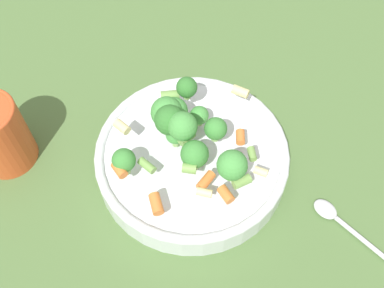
# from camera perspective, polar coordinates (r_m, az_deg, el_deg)

# --- Properties ---
(ground_plane) EXTENTS (3.00, 3.00, 0.00)m
(ground_plane) POSITION_cam_1_polar(r_m,az_deg,el_deg) (0.69, 0.00, -2.87)
(ground_plane) COLOR #4C6B38
(bowl) EXTENTS (0.28, 0.28, 0.05)m
(bowl) POSITION_cam_1_polar(r_m,az_deg,el_deg) (0.66, 0.00, -1.72)
(bowl) COLOR silver
(bowl) RESTS_ON ground_plane
(pasta_salad) EXTENTS (0.19, 0.21, 0.08)m
(pasta_salad) POSITION_cam_1_polar(r_m,az_deg,el_deg) (0.61, -1.13, 1.70)
(pasta_salad) COLOR #8CB766
(pasta_salad) RESTS_ON bowl
(spoon) EXTENTS (0.17, 0.14, 0.01)m
(spoon) POSITION_cam_1_polar(r_m,az_deg,el_deg) (0.67, 19.67, -10.36)
(spoon) COLOR silver
(spoon) RESTS_ON ground_plane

